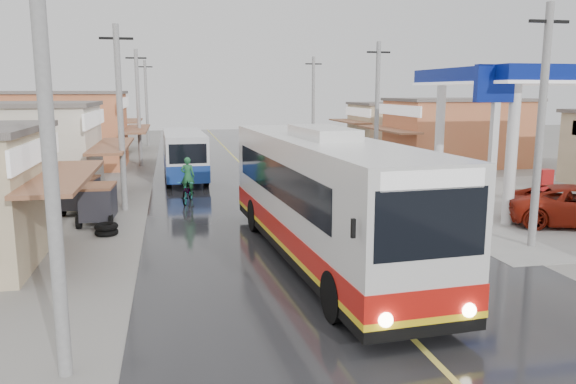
% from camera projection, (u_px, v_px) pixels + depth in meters
% --- Properties ---
extents(ground, '(120.00, 120.00, 0.00)m').
position_uv_depth(ground, '(334.00, 259.00, 17.71)').
color(ground, slate).
rests_on(ground, ground).
extents(road, '(12.00, 90.00, 0.02)m').
position_uv_depth(road, '(260.00, 183.00, 32.15)').
color(road, black).
rests_on(road, ground).
extents(centre_line, '(0.15, 90.00, 0.01)m').
position_uv_depth(centre_line, '(260.00, 183.00, 32.15)').
color(centre_line, '#D8CC4C').
rests_on(centre_line, road).
extents(shopfronts_left, '(11.00, 44.00, 5.20)m').
position_uv_depth(shopfronts_left, '(29.00, 182.00, 32.41)').
color(shopfronts_left, tan).
rests_on(shopfronts_left, ground).
extents(shopfronts_right, '(11.00, 44.00, 4.80)m').
position_uv_depth(shopfronts_right, '(525.00, 183.00, 32.30)').
color(shopfronts_right, beige).
rests_on(shopfronts_right, ground).
extents(utility_poles_left, '(1.60, 50.00, 8.00)m').
position_uv_depth(utility_poles_left, '(134.00, 184.00, 31.70)').
color(utility_poles_left, gray).
rests_on(utility_poles_left, ground).
extents(utility_poles_right, '(1.60, 36.00, 8.00)m').
position_uv_depth(utility_poles_right, '(375.00, 179.00, 33.57)').
color(utility_poles_right, gray).
rests_on(utility_poles_right, ground).
extents(coach_bus, '(3.73, 13.40, 4.14)m').
position_uv_depth(coach_bus, '(321.00, 197.00, 17.27)').
color(coach_bus, silver).
rests_on(coach_bus, road).
extents(second_bus, '(2.49, 8.51, 2.81)m').
position_uv_depth(second_bus, '(184.00, 154.00, 33.29)').
color(second_bus, silver).
rests_on(second_bus, road).
extents(cyclist, '(1.17, 2.15, 2.20)m').
position_uv_depth(cyclist, '(188.00, 188.00, 26.36)').
color(cyclist, black).
rests_on(cyclist, ground).
extents(tricycle_near, '(1.45, 2.13, 1.59)m').
position_uv_depth(tricycle_near, '(98.00, 202.00, 22.12)').
color(tricycle_near, '#26262D').
rests_on(tricycle_near, ground).
extents(tricycle_far, '(1.60, 2.18, 1.55)m').
position_uv_depth(tricycle_far, '(81.00, 193.00, 24.17)').
color(tricycle_far, '#26262D').
rests_on(tricycle_far, ground).
extents(tyre_stack, '(0.85, 0.85, 0.44)m').
position_uv_depth(tyre_stack, '(106.00, 229.00, 20.59)').
color(tyre_stack, black).
rests_on(tyre_stack, ground).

